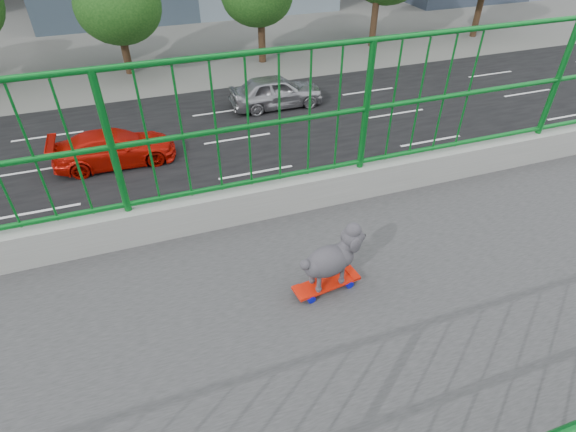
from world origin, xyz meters
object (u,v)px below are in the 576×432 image
(car_1, at_px, (288,214))
(car_4, at_px, (276,91))
(car_3, at_px, (114,148))
(skateboard, at_px, (326,284))
(poodle, at_px, (332,258))

(car_1, xyz_separation_m, car_4, (-9.60, 2.70, 0.10))
(car_1, height_order, car_3, car_1)
(skateboard, distance_m, car_1, 11.22)
(poodle, bearing_deg, skateboard, -90.00)
(car_4, bearing_deg, car_3, 112.21)
(skateboard, distance_m, poodle, 0.24)
(car_4, bearing_deg, poodle, 163.55)
(poodle, relative_size, car_4, 0.11)
(poodle, bearing_deg, car_3, -178.60)
(car_1, height_order, car_4, car_4)
(car_1, bearing_deg, skateboard, -17.42)
(skateboard, bearing_deg, car_3, -178.70)
(skateboard, relative_size, car_3, 0.11)
(poodle, distance_m, car_1, 11.35)
(car_3, bearing_deg, poodle, -171.05)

